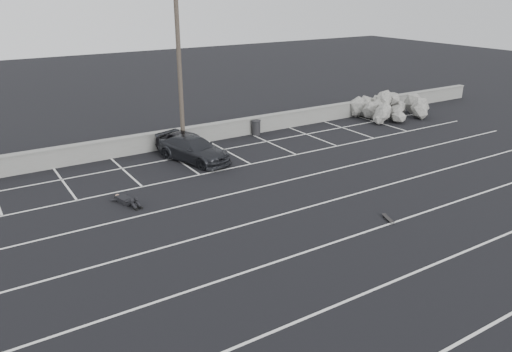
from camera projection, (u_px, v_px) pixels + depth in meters
ground at (354, 236)px, 18.80m from camera, size 120.00×120.00×0.00m
seawall at (192, 135)px, 29.67m from camera, size 50.00×0.45×1.06m
stall_lines at (284, 197)px, 22.24m from camera, size 36.00×20.05×0.01m
car_left at (188, 144)px, 27.43m from camera, size 2.82×4.33×1.37m
car_right at (194, 149)px, 26.71m from camera, size 3.15×4.83×1.30m
utility_pole at (179, 67)px, 27.08m from camera, size 1.24×0.25×9.28m
trash_bin at (256, 127)px, 31.48m from camera, size 0.62×0.62×0.94m
riprap_pile at (386, 111)px, 35.48m from camera, size 5.81×4.20×1.57m
person at (123, 197)px, 21.68m from camera, size 2.00×2.73×0.46m
skateboard at (388, 219)px, 20.06m from camera, size 0.39×0.69×0.08m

